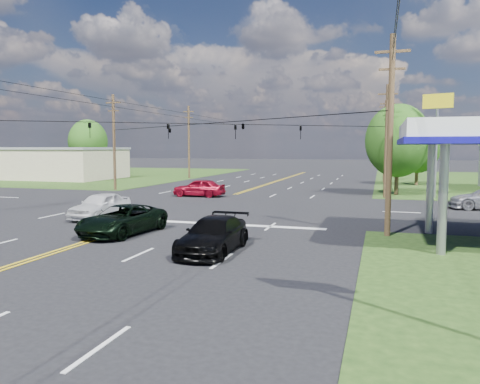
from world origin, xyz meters
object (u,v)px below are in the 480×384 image
(pole_right_far, at_px, (385,140))
(tree_right_b, at_px, (417,148))
(pole_nw, at_px, (114,141))
(tree_right_a, at_px, (398,141))
(suv_black, at_px, (213,235))
(pickup_dkgreen, at_px, (122,220))
(pole_se, at_px, (390,134))
(tree_far_l, at_px, (88,142))
(pickup_white, at_px, (100,206))
(pole_ne, at_px, (386,140))
(retail_nw, at_px, (58,164))
(pole_left_far, at_px, (189,141))

(pole_right_far, bearing_deg, tree_right_b, -48.81)
(pole_nw, xyz_separation_m, tree_right_a, (27.00, 3.00, -0.05))
(tree_right_b, relative_size, suv_black, 1.45)
(pole_right_far, bearing_deg, pickup_dkgreen, -107.28)
(pole_se, height_order, pole_nw, same)
(pole_se, distance_m, pole_right_far, 37.00)
(tree_right_a, bearing_deg, suv_black, -106.37)
(pickup_dkgreen, bearing_deg, pole_nw, 128.57)
(pole_nw, xyz_separation_m, tree_far_l, (-19.00, 23.00, 0.28))
(pole_right_far, relative_size, pickup_white, 2.19)
(pickup_dkgreen, bearing_deg, tree_right_a, 66.88)
(pickup_dkgreen, bearing_deg, tree_right_b, 72.20)
(pole_ne, distance_m, pickup_white, 24.05)
(pole_right_far, relative_size, tree_right_a, 1.22)
(retail_nw, distance_m, suv_black, 51.51)
(retail_nw, relative_size, pole_ne, 1.68)
(pole_nw, distance_m, tree_right_b, 33.10)
(pole_nw, distance_m, tree_far_l, 29.83)
(tree_right_b, bearing_deg, retail_nw, -177.54)
(pole_left_far, distance_m, tree_right_a, 31.39)
(pole_nw, bearing_deg, pole_right_far, 36.16)
(pole_left_far, distance_m, suv_black, 46.97)
(tree_far_l, relative_size, suv_black, 1.79)
(pole_ne, bearing_deg, pickup_dkgreen, -120.55)
(retail_nw, xyz_separation_m, pole_right_far, (43.00, 6.00, 3.17))
(pole_ne, relative_size, pickup_white, 2.08)
(pickup_dkgreen, bearing_deg, tree_far_l, 132.40)
(pole_ne, bearing_deg, tree_right_a, 71.57)
(pole_ne, xyz_separation_m, tree_right_a, (1.00, 3.00, -0.05))
(pole_right_far, height_order, tree_far_l, pole_right_far)
(pole_se, bearing_deg, pole_left_far, 125.10)
(tree_far_l, bearing_deg, tree_right_b, -9.37)
(tree_far_l, bearing_deg, suv_black, -50.71)
(pole_right_far, xyz_separation_m, pickup_white, (-16.50, -36.00, -4.39))
(pole_left_far, relative_size, tree_right_b, 1.41)
(pole_ne, xyz_separation_m, pole_left_far, (-26.00, 19.00, 0.25))
(pickup_white, bearing_deg, pole_nw, 121.28)
(tree_right_a, relative_size, pickup_white, 1.79)
(pole_right_far, bearing_deg, pole_nw, -143.84)
(pole_left_far, distance_m, tree_far_l, 19.42)
(pole_se, height_order, pole_left_far, pole_left_far)
(pole_left_far, bearing_deg, tree_right_b, -7.72)
(retail_nw, bearing_deg, pole_nw, -37.41)
(pole_nw, relative_size, tree_right_a, 1.16)
(pole_right_far, xyz_separation_m, tree_far_l, (-45.00, 4.00, 0.03))
(pole_nw, height_order, pickup_dkgreen, pole_nw)
(pole_se, xyz_separation_m, pole_right_far, (0.00, 37.00, 0.25))
(tree_right_b, height_order, pickup_white, tree_right_b)
(tree_far_l, bearing_deg, pole_ne, -27.07)
(tree_right_a, distance_m, tree_far_l, 50.16)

